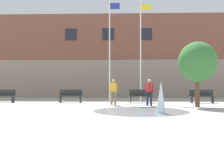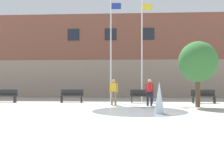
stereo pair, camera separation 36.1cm
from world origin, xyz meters
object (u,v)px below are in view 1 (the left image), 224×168
(park_bench_under_right_flagpole, at_px, (141,96))
(street_tree_near_building, at_px, (197,62))
(park_bench_center, at_px, (71,96))
(flagpole_right, at_px, (141,47))
(adult_watching, at_px, (149,90))
(flagpole_left, at_px, (110,46))
(adult_in_red, at_px, (113,90))
(park_bench_far_right, at_px, (202,96))
(park_bench_far_left, at_px, (3,96))

(park_bench_under_right_flagpole, height_order, street_tree_near_building, street_tree_near_building)
(park_bench_center, relative_size, flagpole_right, 0.21)
(park_bench_center, xyz_separation_m, adult_watching, (5.20, -2.44, 0.45))
(park_bench_center, bearing_deg, flagpole_left, 20.92)
(adult_in_red, bearing_deg, street_tree_near_building, 175.82)
(park_bench_far_right, xyz_separation_m, adult_in_red, (-5.96, -1.86, 0.45))
(park_bench_far_left, relative_size, adult_watching, 1.01)
(park_bench_far_left, height_order, adult_in_red, adult_in_red)
(park_bench_center, xyz_separation_m, street_tree_near_building, (7.83, -3.17, 2.06))
(flagpole_left, relative_size, flagpole_right, 1.01)
(park_bench_far_left, distance_m, park_bench_under_right_flagpole, 9.56)
(flagpole_right, bearing_deg, adult_in_red, -121.98)
(park_bench_center, distance_m, adult_watching, 5.76)
(park_bench_center, bearing_deg, park_bench_far_left, -178.01)
(park_bench_far_left, relative_size, park_bench_center, 1.00)
(park_bench_far_left, height_order, park_bench_far_right, same)
(park_bench_center, distance_m, adult_in_red, 3.71)
(park_bench_far_left, bearing_deg, adult_watching, -13.00)
(adult_watching, relative_size, flagpole_right, 0.21)
(park_bench_center, height_order, flagpole_right, flagpole_right)
(park_bench_far_right, bearing_deg, park_bench_center, 178.67)
(park_bench_center, xyz_separation_m, park_bench_under_right_flagpole, (4.88, -0.07, 0.00))
(park_bench_center, relative_size, adult_in_red, 1.01)
(adult_in_red, bearing_deg, park_bench_far_left, -5.02)
(park_bench_far_left, distance_m, adult_watching, 10.14)
(park_bench_far_right, height_order, adult_watching, adult_watching)
(park_bench_under_right_flagpole, bearing_deg, adult_in_red, -132.68)
(park_bench_far_right, distance_m, adult_in_red, 6.26)
(street_tree_near_building, bearing_deg, flagpole_left, 140.58)
(park_bench_far_right, relative_size, flagpole_left, 0.21)
(flagpole_right, bearing_deg, street_tree_near_building, -55.88)
(park_bench_under_right_flagpole, distance_m, flagpole_left, 4.33)
(park_bench_under_right_flagpole, distance_m, street_tree_near_building, 4.75)
(adult_watching, distance_m, flagpole_left, 5.30)
(park_bench_center, bearing_deg, street_tree_near_building, -22.06)
(street_tree_near_building, bearing_deg, adult_in_red, 166.98)
(park_bench_far_right, distance_m, flagpole_right, 5.49)
(flagpole_right, bearing_deg, flagpole_left, 180.00)
(park_bench_far_right, xyz_separation_m, street_tree_near_building, (-1.16, -2.97, 2.06))
(park_bench_far_left, bearing_deg, street_tree_near_building, -13.54)
(park_bench_center, distance_m, park_bench_far_right, 9.00)
(park_bench_far_right, bearing_deg, adult_in_red, -162.67)
(adult_watching, xyz_separation_m, flagpole_left, (-2.49, 3.48, 3.12))
(adult_in_red, height_order, flagpole_right, flagpole_right)
(flagpole_left, distance_m, street_tree_near_building, 6.80)
(park_bench_far_left, height_order, flagpole_right, flagpole_right)
(park_bench_under_right_flagpole, xyz_separation_m, flagpole_left, (-2.17, 1.11, 3.58))
(flagpole_left, height_order, flagpole_right, flagpole_left)
(adult_watching, bearing_deg, adult_in_red, -102.21)
(street_tree_near_building, bearing_deg, park_bench_far_left, 166.46)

